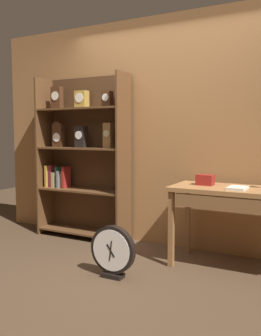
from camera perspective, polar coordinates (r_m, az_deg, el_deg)
name	(u,v)px	position (r m, az deg, el deg)	size (l,w,h in m)	color
ground_plane	(111,286)	(3.30, -3.09, -17.64)	(10.00, 10.00, 0.00)	#4C3826
back_wood_panel	(171,132)	(4.23, 6.27, 5.49)	(4.80, 0.05, 2.60)	#9E6B3D
bookshelf	(82,156)	(4.61, -7.52, 1.77)	(1.19, 0.34, 1.97)	brown
workbench	(246,199)	(3.59, 17.38, -4.58)	(1.41, 0.57, 0.78)	#9E6B3D
toolbox_small	(205,180)	(3.73, 11.40, -1.79)	(0.16, 0.12, 0.10)	maroon
open_repair_manual	(237,188)	(3.51, 16.11, -2.98)	(0.16, 0.22, 0.03)	silver
round_clock_large	(113,251)	(3.39, -2.74, -12.65)	(0.43, 0.11, 0.47)	black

